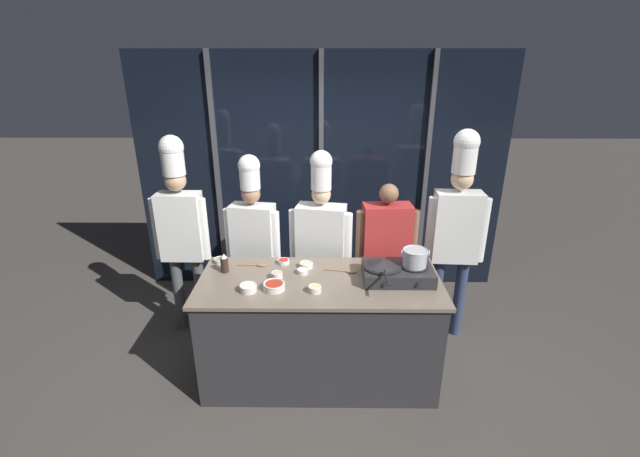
{
  "coord_description": "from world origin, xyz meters",
  "views": [
    {
      "loc": [
        0.03,
        -3.05,
        2.61
      ],
      "look_at": [
        0.0,
        0.25,
        1.29
      ],
      "focal_mm": 24.0,
      "sensor_mm": 36.0,
      "label": 1
    }
  ],
  "objects_px": {
    "portable_stove": "(397,272)",
    "chef_pastry": "(457,223)",
    "squeeze_bottle_soy": "(224,263)",
    "serving_spoon_slotted": "(347,271)",
    "prep_bowl_shrimp": "(277,275)",
    "prep_bowl_ginger": "(315,289)",
    "prep_bowl_chicken": "(306,265)",
    "prep_bowl_chili_flakes": "(274,286)",
    "stock_pot": "(415,257)",
    "chef_line": "(321,237)",
    "chef_head": "(181,222)",
    "chef_sous": "(253,234)",
    "prep_bowl_mushrooms": "(221,260)",
    "serving_spoon_solid": "(257,265)",
    "frying_pan": "(382,263)",
    "prep_bowl_onion": "(248,288)",
    "prep_bowl_bean_sprouts": "(303,271)",
    "person_guest": "(386,247)",
    "prep_bowl_bell_pepper": "(283,261)"
  },
  "relations": [
    {
      "from": "serving_spoon_solid",
      "to": "chef_pastry",
      "type": "distance_m",
      "value": 1.85
    },
    {
      "from": "prep_bowl_ginger",
      "to": "prep_bowl_onion",
      "type": "relative_size",
      "value": 0.77
    },
    {
      "from": "prep_bowl_bell_pepper",
      "to": "squeeze_bottle_soy",
      "type": "bearing_deg",
      "value": -161.69
    },
    {
      "from": "prep_bowl_chili_flakes",
      "to": "prep_bowl_mushrooms",
      "type": "bearing_deg",
      "value": 137.87
    },
    {
      "from": "prep_bowl_shrimp",
      "to": "prep_bowl_ginger",
      "type": "xyz_separation_m",
      "value": [
        0.31,
        -0.21,
        -0.0
      ]
    },
    {
      "from": "stock_pot",
      "to": "prep_bowl_onion",
      "type": "height_order",
      "value": "stock_pot"
    },
    {
      "from": "prep_bowl_chili_flakes",
      "to": "chef_line",
      "type": "relative_size",
      "value": 0.09
    },
    {
      "from": "frying_pan",
      "to": "serving_spoon_solid",
      "type": "height_order",
      "value": "frying_pan"
    },
    {
      "from": "portable_stove",
      "to": "chef_line",
      "type": "distance_m",
      "value": 0.9
    },
    {
      "from": "frying_pan",
      "to": "chef_head",
      "type": "relative_size",
      "value": 0.27
    },
    {
      "from": "prep_bowl_ginger",
      "to": "stock_pot",
      "type": "bearing_deg",
      "value": 15.43
    },
    {
      "from": "prep_bowl_shrimp",
      "to": "prep_bowl_onion",
      "type": "relative_size",
      "value": 0.69
    },
    {
      "from": "prep_bowl_ginger",
      "to": "chef_sous",
      "type": "height_order",
      "value": "chef_sous"
    },
    {
      "from": "frying_pan",
      "to": "chef_sous",
      "type": "relative_size",
      "value": 0.3
    },
    {
      "from": "prep_bowl_shrimp",
      "to": "chef_head",
      "type": "relative_size",
      "value": 0.05
    },
    {
      "from": "squeeze_bottle_soy",
      "to": "serving_spoon_slotted",
      "type": "bearing_deg",
      "value": 0.32
    },
    {
      "from": "squeeze_bottle_soy",
      "to": "stock_pot",
      "type": "bearing_deg",
      "value": -3.99
    },
    {
      "from": "prep_bowl_bean_sprouts",
      "to": "chef_head",
      "type": "relative_size",
      "value": 0.05
    },
    {
      "from": "portable_stove",
      "to": "chef_pastry",
      "type": "relative_size",
      "value": 0.27
    },
    {
      "from": "chef_head",
      "to": "chef_sous",
      "type": "height_order",
      "value": "chef_head"
    },
    {
      "from": "chef_sous",
      "to": "prep_bowl_ginger",
      "type": "bearing_deg",
      "value": 133.69
    },
    {
      "from": "prep_bowl_mushrooms",
      "to": "serving_spoon_solid",
      "type": "height_order",
      "value": "prep_bowl_mushrooms"
    },
    {
      "from": "stock_pot",
      "to": "chef_head",
      "type": "xyz_separation_m",
      "value": [
        -2.07,
        0.65,
        0.04
      ]
    },
    {
      "from": "prep_bowl_chili_flakes",
      "to": "prep_bowl_chicken",
      "type": "bearing_deg",
      "value": 58.4
    },
    {
      "from": "prep_bowl_bean_sprouts",
      "to": "chef_head",
      "type": "bearing_deg",
      "value": 153.97
    },
    {
      "from": "prep_bowl_onion",
      "to": "chef_line",
      "type": "distance_m",
      "value": 1.03
    },
    {
      "from": "prep_bowl_mushrooms",
      "to": "prep_bowl_chili_flakes",
      "type": "relative_size",
      "value": 0.69
    },
    {
      "from": "prep_bowl_mushrooms",
      "to": "serving_spoon_slotted",
      "type": "xyz_separation_m",
      "value": [
        1.1,
        -0.18,
        -0.01
      ]
    },
    {
      "from": "stock_pot",
      "to": "prep_bowl_chili_flakes",
      "type": "xyz_separation_m",
      "value": [
        -1.11,
        -0.18,
        -0.16
      ]
    },
    {
      "from": "chef_line",
      "to": "person_guest",
      "type": "height_order",
      "value": "chef_line"
    },
    {
      "from": "prep_bowl_chicken",
      "to": "chef_line",
      "type": "distance_m",
      "value": 0.48
    },
    {
      "from": "prep_bowl_ginger",
      "to": "prep_bowl_shrimp",
      "type": "bearing_deg",
      "value": 145.62
    },
    {
      "from": "prep_bowl_chicken",
      "to": "prep_bowl_chili_flakes",
      "type": "distance_m",
      "value": 0.45
    },
    {
      "from": "frying_pan",
      "to": "serving_spoon_slotted",
      "type": "height_order",
      "value": "frying_pan"
    },
    {
      "from": "stock_pot",
      "to": "serving_spoon_solid",
      "type": "relative_size",
      "value": 0.9
    },
    {
      "from": "prep_bowl_bean_sprouts",
      "to": "chef_sous",
      "type": "distance_m",
      "value": 0.79
    },
    {
      "from": "prep_bowl_onion",
      "to": "stock_pot",
      "type": "bearing_deg",
      "value": 9.29
    },
    {
      "from": "prep_bowl_chili_flakes",
      "to": "chef_pastry",
      "type": "height_order",
      "value": "chef_pastry"
    },
    {
      "from": "frying_pan",
      "to": "portable_stove",
      "type": "bearing_deg",
      "value": 2.01
    },
    {
      "from": "serving_spoon_slotted",
      "to": "chef_pastry",
      "type": "distance_m",
      "value": 1.16
    },
    {
      "from": "chef_sous",
      "to": "prep_bowl_bean_sprouts",
      "type": "bearing_deg",
      "value": 139.33
    },
    {
      "from": "prep_bowl_onion",
      "to": "chef_sous",
      "type": "height_order",
      "value": "chef_sous"
    },
    {
      "from": "chef_pastry",
      "to": "prep_bowl_shrimp",
      "type": "bearing_deg",
      "value": 23.96
    },
    {
      "from": "portable_stove",
      "to": "prep_bowl_onion",
      "type": "distance_m",
      "value": 1.2
    },
    {
      "from": "prep_bowl_bean_sprouts",
      "to": "serving_spoon_solid",
      "type": "xyz_separation_m",
      "value": [
        -0.4,
        0.14,
        -0.02
      ]
    },
    {
      "from": "stock_pot",
      "to": "prep_bowl_chicken",
      "type": "bearing_deg",
      "value": 167.39
    },
    {
      "from": "chef_sous",
      "to": "person_guest",
      "type": "height_order",
      "value": "chef_sous"
    },
    {
      "from": "stock_pot",
      "to": "squeeze_bottle_soy",
      "type": "relative_size",
      "value": 1.36
    },
    {
      "from": "stock_pot",
      "to": "serving_spoon_solid",
      "type": "bearing_deg",
      "value": 170.31
    },
    {
      "from": "chef_line",
      "to": "chef_sous",
      "type": "bearing_deg",
      "value": 7.62
    }
  ]
}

